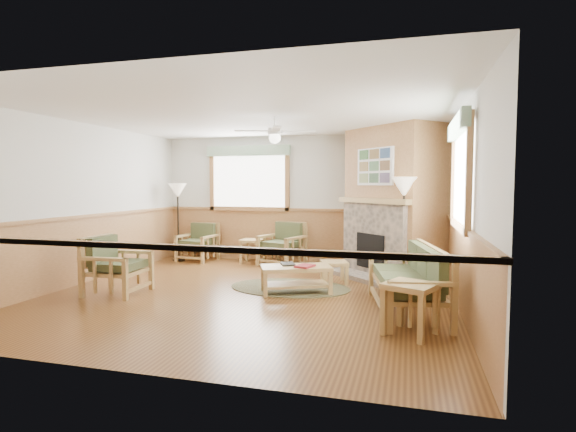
% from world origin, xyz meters
% --- Properties ---
extents(floor, '(6.00, 6.00, 0.01)m').
position_xyz_m(floor, '(0.00, 0.00, -0.01)').
color(floor, brown).
rests_on(floor, ground).
extents(ceiling, '(6.00, 6.00, 0.01)m').
position_xyz_m(ceiling, '(0.00, 0.00, 2.70)').
color(ceiling, white).
rests_on(ceiling, floor).
extents(wall_back, '(6.00, 0.02, 2.70)m').
position_xyz_m(wall_back, '(0.00, 3.00, 1.35)').
color(wall_back, silver).
rests_on(wall_back, floor).
extents(wall_front, '(6.00, 0.02, 2.70)m').
position_xyz_m(wall_front, '(0.00, -3.00, 1.35)').
color(wall_front, silver).
rests_on(wall_front, floor).
extents(wall_left, '(0.02, 6.00, 2.70)m').
position_xyz_m(wall_left, '(-3.00, 0.00, 1.35)').
color(wall_left, silver).
rests_on(wall_left, floor).
extents(wall_right, '(0.02, 6.00, 2.70)m').
position_xyz_m(wall_right, '(3.00, 0.00, 1.35)').
color(wall_right, silver).
rests_on(wall_right, floor).
extents(wainscot, '(6.00, 6.00, 1.10)m').
position_xyz_m(wainscot, '(0.00, 0.00, 0.55)').
color(wainscot, '#A47243').
rests_on(wainscot, floor).
extents(fireplace, '(3.11, 3.11, 2.70)m').
position_xyz_m(fireplace, '(2.05, 2.05, 1.35)').
color(fireplace, '#A47243').
rests_on(fireplace, floor).
extents(window_back, '(1.90, 0.16, 1.50)m').
position_xyz_m(window_back, '(-1.10, 2.96, 2.53)').
color(window_back, white).
rests_on(window_back, wall_back).
extents(window_right, '(0.16, 1.90, 1.50)m').
position_xyz_m(window_right, '(2.96, -0.20, 2.53)').
color(window_right, white).
rests_on(window_right, wall_right).
extents(ceiling_fan, '(1.59, 1.59, 0.36)m').
position_xyz_m(ceiling_fan, '(0.30, 0.30, 2.66)').
color(ceiling_fan, white).
rests_on(ceiling_fan, ceiling).
extents(sofa, '(1.97, 1.11, 0.86)m').
position_xyz_m(sofa, '(2.29, -0.39, 0.43)').
color(sofa, tan).
rests_on(sofa, floor).
extents(armchair_back_left, '(0.80, 0.80, 0.81)m').
position_xyz_m(armchair_back_left, '(-2.16, 2.55, 0.41)').
color(armchair_back_left, tan).
rests_on(armchair_back_left, floor).
extents(armchair_back_right, '(0.99, 0.99, 0.87)m').
position_xyz_m(armchair_back_right, '(-0.22, 2.53, 0.44)').
color(armchair_back_right, tan).
rests_on(armchair_back_right, floor).
extents(armchair_left, '(0.82, 0.82, 0.88)m').
position_xyz_m(armchair_left, '(-1.97, -0.51, 0.44)').
color(armchair_left, tan).
rests_on(armchair_left, floor).
extents(coffee_table, '(1.18, 0.89, 0.42)m').
position_xyz_m(coffee_table, '(0.66, 0.21, 0.21)').
color(coffee_table, tan).
rests_on(coffee_table, floor).
extents(end_table_chairs, '(0.46, 0.44, 0.51)m').
position_xyz_m(end_table_chairs, '(-0.88, 2.53, 0.26)').
color(end_table_chairs, tan).
rests_on(end_table_chairs, floor).
extents(end_table_sofa, '(0.68, 0.67, 0.58)m').
position_xyz_m(end_table_sofa, '(2.34, -1.30, 0.29)').
color(end_table_sofa, tan).
rests_on(end_table_sofa, floor).
extents(footstool, '(0.54, 0.54, 0.37)m').
position_xyz_m(footstool, '(1.11, 1.08, 0.18)').
color(footstool, tan).
rests_on(footstool, floor).
extents(braided_rug, '(2.04, 2.04, 0.01)m').
position_xyz_m(braided_rug, '(0.48, 0.53, 0.01)').
color(braided_rug, brown).
rests_on(braided_rug, floor).
extents(floor_lamp_left, '(0.44, 0.44, 1.70)m').
position_xyz_m(floor_lamp_left, '(-2.55, 2.42, 0.85)').
color(floor_lamp_left, black).
rests_on(floor_lamp_left, floor).
extents(floor_lamp_right, '(0.49, 0.49, 1.80)m').
position_xyz_m(floor_lamp_right, '(2.23, 1.17, 0.90)').
color(floor_lamp_right, black).
rests_on(floor_lamp_right, floor).
extents(book_red, '(0.29, 0.35, 0.03)m').
position_xyz_m(book_red, '(0.81, 0.16, 0.45)').
color(book_red, maroon).
rests_on(book_red, coffee_table).
extents(book_dark, '(0.30, 0.33, 0.03)m').
position_xyz_m(book_dark, '(0.51, 0.28, 0.45)').
color(book_dark, black).
rests_on(book_dark, coffee_table).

